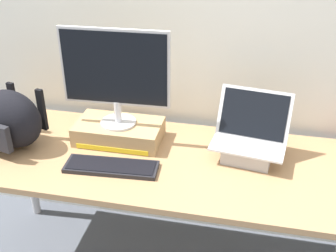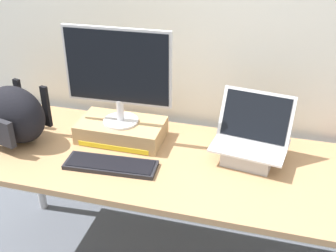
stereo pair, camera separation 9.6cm
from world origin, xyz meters
The scene contains 7 objects.
back_wall centered at (0.00, 0.46, 1.30)m, with size 7.00×0.10×2.60m, color silver.
desk centered at (0.00, 0.00, 0.67)m, with size 2.00×0.72×0.74m.
toner_box_yellow centered at (-0.28, 0.12, 0.79)m, with size 0.43×0.24×0.10m.
desktop_monitor centered at (-0.28, 0.12, 1.10)m, with size 0.52×0.18×0.48m.
open_laptop centered at (0.37, 0.10, 0.81)m, with size 0.37×0.29×0.31m.
external_keyboard centered at (-0.24, -0.13, 0.75)m, with size 0.43×0.16×0.02m.
messenger_backpack centered at (-0.77, -0.03, 0.89)m, with size 0.38×0.31×0.29m.
Camera 1 is at (0.35, -1.63, 1.86)m, focal length 45.51 mm.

